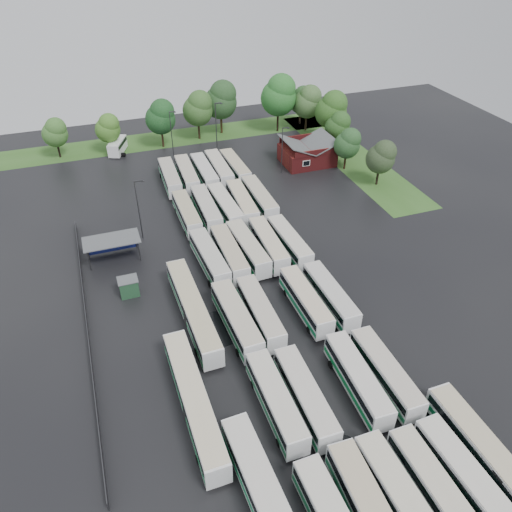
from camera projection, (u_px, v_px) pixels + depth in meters
name	position (u px, v px, depth m)	size (l,w,h in m)	color
ground	(273.00, 327.00, 63.43)	(160.00, 160.00, 0.00)	black
brick_building	(307.00, 154.00, 101.57)	(10.07, 8.60, 5.39)	maroon
wash_shed	(111.00, 241.00, 73.86)	(8.20, 4.20, 3.58)	#2D2D30
utility_hut	(129.00, 287.00, 67.90)	(2.70, 2.20, 2.62)	#1D4528
grass_strip_north	(178.00, 137.00, 113.53)	(80.00, 10.00, 0.01)	#325D20
grass_strip_east	(350.00, 156.00, 105.40)	(10.00, 50.00, 0.01)	#325D20
west_fence	(87.00, 323.00, 63.17)	(0.10, 50.00, 1.20)	#2D2D30
bus_r0c2	(401.00, 501.00, 43.17)	(2.80, 12.44, 3.45)	silver
bus_r0c3	(436.00, 491.00, 43.98)	(2.64, 11.96, 3.32)	silver
bus_r0c4	(466.00, 480.00, 44.79)	(3.01, 12.30, 3.40)	silver
bus_r1c0	(276.00, 401.00, 51.85)	(2.61, 12.10, 3.37)	silver
bus_r1c1	(305.00, 396.00, 52.36)	(2.71, 12.13, 3.37)	silver
bus_r1c3	(357.00, 379.00, 54.20)	(3.05, 12.15, 3.36)	silver
bus_r1c4	(385.00, 373.00, 54.96)	(2.59, 11.94, 3.32)	silver
bus_r2c0	(237.00, 319.00, 61.78)	(3.08, 12.66, 3.50)	silver
bus_r2c1	(260.00, 312.00, 62.89)	(2.65, 12.14, 3.38)	silver
bus_r2c3	(305.00, 301.00, 64.76)	(2.62, 11.96, 3.32)	silver
bus_r2c4	(330.00, 296.00, 65.60)	(2.69, 12.02, 3.34)	silver
bus_r3c0	(209.00, 258.00, 72.35)	(3.16, 12.38, 3.42)	silver
bus_r3c1	(229.00, 254.00, 73.27)	(2.68, 12.23, 3.40)	silver
bus_r3c2	(248.00, 248.00, 74.35)	(3.18, 12.45, 3.44)	silver
bus_r3c3	(268.00, 244.00, 75.23)	(2.89, 12.22, 3.38)	silver
bus_r3c4	(289.00, 242.00, 75.82)	(2.88, 12.00, 3.32)	silver
bus_r4c0	(187.00, 213.00, 82.66)	(2.54, 11.89, 3.31)	silver
bus_r4c1	(206.00, 209.00, 83.76)	(2.88, 12.51, 3.47)	silver
bus_r4c2	(225.00, 206.00, 84.43)	(3.01, 12.41, 3.43)	silver
bus_r4c3	(242.00, 203.00, 85.36)	(3.21, 12.55, 3.46)	silver
bus_r4c4	(259.00, 198.00, 86.61)	(2.77, 12.58, 3.50)	silver
bus_r5c0	(170.00, 177.00, 93.29)	(3.00, 12.25, 3.39)	silver
bus_r5c1	(187.00, 175.00, 94.14)	(3.08, 12.41, 3.43)	silver
bus_r5c2	(204.00, 172.00, 94.92)	(2.64, 12.27, 3.41)	silver
bus_r5c3	(219.00, 169.00, 95.99)	(2.87, 12.57, 3.49)	silver
bus_r5c4	(235.00, 167.00, 96.76)	(2.82, 12.10, 3.35)	silver
artic_bus_west_b	(193.00, 310.00, 63.26)	(3.00, 18.56, 3.44)	silver
artic_bus_west_c	(194.00, 400.00, 51.86)	(2.78, 18.34, 3.40)	silver
artic_bus_east	(498.00, 470.00, 45.52)	(2.80, 18.34, 3.40)	silver
minibus	(117.00, 146.00, 105.79)	(4.73, 6.92, 2.84)	white
tree_north_0	(55.00, 132.00, 101.69)	(5.17, 5.17, 8.57)	black
tree_north_1	(108.00, 128.00, 103.58)	(5.19, 5.19, 8.60)	black
tree_north_2	(161.00, 116.00, 105.33)	(6.39, 6.39, 10.58)	#372316
tree_north_3	(198.00, 108.00, 108.86)	(6.61, 6.61, 10.95)	black
tree_north_4	(221.00, 99.00, 111.13)	(7.34, 7.34, 12.16)	#372312
tree_north_5	(279.00, 95.00, 111.67)	(7.98, 7.98, 13.21)	black
tree_north_6	(302.00, 100.00, 117.05)	(5.50, 5.50, 9.11)	#3A2D1E
tree_east_0	(382.00, 157.00, 91.59)	(5.37, 5.37, 8.89)	black
tree_east_1	(348.00, 143.00, 97.20)	(5.15, 5.15, 8.54)	black
tree_east_2	(338.00, 126.00, 104.21)	(5.28, 5.28, 8.74)	black
tree_east_3	(332.00, 109.00, 107.35)	(6.92, 6.92, 11.46)	#3A2B19
tree_east_4	(308.00, 101.00, 113.06)	(6.40, 6.40, 10.59)	black
lamp_post_ne	(283.00, 147.00, 95.78)	(1.44, 0.28, 9.33)	#2D2D30
lamp_post_nw	(139.00, 206.00, 76.61)	(1.56, 0.30, 10.16)	#2D2D30
lamp_post_back_w	(172.00, 130.00, 102.86)	(1.43, 0.28, 9.30)	#2D2D30
lamp_post_back_e	(217.00, 124.00, 103.38)	(1.64, 0.32, 10.67)	#2D2D30
puddle_0	(342.00, 452.00, 49.10)	(4.09, 4.09, 0.01)	black
puddle_1	(427.00, 435.00, 50.70)	(3.73, 3.73, 0.01)	black
puddle_2	(219.00, 328.00, 63.20)	(6.65, 6.65, 0.01)	black
puddle_3	(331.00, 319.00, 64.61)	(4.27, 4.27, 0.01)	black
puddle_4	(426.00, 407.00, 53.40)	(2.49, 2.49, 0.01)	black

